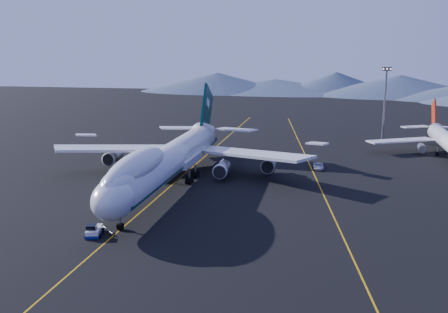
% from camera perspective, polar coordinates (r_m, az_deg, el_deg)
% --- Properties ---
extents(ground, '(500.00, 500.00, 0.00)m').
position_cam_1_polar(ground, '(105.31, -6.08, -3.35)').
color(ground, black).
rests_on(ground, ground).
extents(taxiway_line_main, '(0.25, 220.00, 0.01)m').
position_cam_1_polar(taxiway_line_main, '(105.31, -6.08, -3.35)').
color(taxiway_line_main, orange).
rests_on(taxiway_line_main, ground).
extents(taxiway_line_side, '(28.08, 198.09, 0.01)m').
position_cam_1_polar(taxiway_line_side, '(110.21, 10.61, -2.79)').
color(taxiway_line_side, orange).
rests_on(taxiway_line_side, ground).
extents(boeing_747, '(59.62, 72.43, 19.37)m').
position_cam_1_polar(boeing_747, '(103.94, -6.14, -0.26)').
color(boeing_747, silver).
rests_on(boeing_747, ground).
extents(pushback_tug, '(3.18, 4.55, 1.81)m').
position_cam_1_polar(pushback_tug, '(80.16, -14.61, -8.30)').
color(pushback_tug, silver).
rests_on(pushback_tug, ground).
extents(second_jet, '(42.03, 47.49, 13.51)m').
position_cam_1_polar(second_jet, '(145.36, 24.21, 1.60)').
color(second_jet, silver).
rests_on(second_jet, ground).
extents(service_van, '(2.62, 5.18, 1.40)m').
position_cam_1_polar(service_van, '(121.20, 10.74, -1.09)').
color(service_van, white).
rests_on(service_van, ground).
extents(floodlight_mast, '(2.80, 2.10, 22.70)m').
position_cam_1_polar(floodlight_mast, '(162.97, 17.87, 5.75)').
color(floodlight_mast, black).
rests_on(floodlight_mast, ground).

